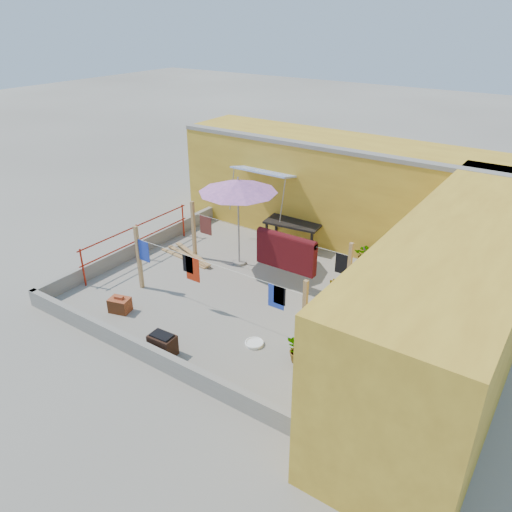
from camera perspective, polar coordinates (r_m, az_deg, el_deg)
name	(u,v)px	position (r m, az deg, el deg)	size (l,w,h in m)	color
ground	(247,292)	(13.35, -1.03, -4.14)	(80.00, 80.00, 0.00)	#9E998E
wall_back	(345,191)	(16.19, 10.14, 7.38)	(11.00, 3.27, 3.21)	gold
wall_right	(458,298)	(10.79, 22.11, -4.51)	(2.40, 9.00, 3.20)	gold
parapet_front	(149,354)	(11.01, -12.08, -10.93)	(8.30, 0.16, 0.44)	gray
parapet_left	(139,247)	(15.70, -13.27, 0.96)	(0.16, 7.30, 0.44)	gray
red_railing	(137,236)	(15.22, -13.41, 2.18)	(0.05, 4.20, 1.10)	#A72110
clothesline_rig	(276,255)	(12.99, 2.33, 0.09)	(5.09, 2.35, 1.80)	tan
patio_umbrella	(238,186)	(13.88, -2.07, 7.95)	(2.63, 2.63, 2.66)	gray
outdoor_table	(294,224)	(15.66, 4.31, 3.65)	(1.84, 1.07, 0.82)	black
brick_stack	(120,305)	(12.91, -15.29, -5.40)	(0.58, 0.49, 0.44)	#AB5227
lumber_pile	(188,256)	(15.24, -7.77, 0.00)	(2.06, 0.81, 0.13)	tan
brazier	(163,345)	(11.18, -10.61, -9.91)	(0.59, 0.41, 0.52)	black
white_basin	(254,343)	(11.40, -0.19, -9.93)	(0.43, 0.43, 0.08)	white
water_jug_a	(340,301)	(12.87, 9.63, -5.06)	(0.22, 0.22, 0.34)	white
water_jug_b	(372,318)	(12.36, 13.11, -6.91)	(0.20, 0.20, 0.32)	white
green_hose	(369,270)	(14.76, 12.84, -1.52)	(0.49, 0.49, 0.07)	#207C1B
plant_back_a	(366,256)	(14.75, 12.51, 0.05)	(0.70, 0.61, 0.78)	#1A5B1B
plant_back_b	(366,257)	(14.88, 12.51, -0.11)	(0.33, 0.33, 0.59)	#1A5B1B
plant_right_a	(355,278)	(13.42, 11.24, -2.51)	(0.43, 0.29, 0.82)	#1A5B1B
plant_right_b	(336,294)	(12.68, 9.12, -4.33)	(0.42, 0.33, 0.75)	#1A5B1B
plant_right_c	(299,351)	(10.77, 4.88, -10.74)	(0.55, 0.48, 0.61)	#1A5B1B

